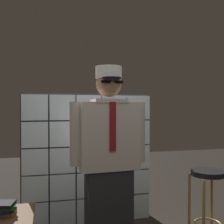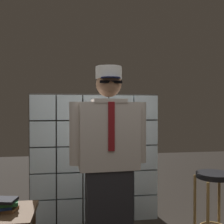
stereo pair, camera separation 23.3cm
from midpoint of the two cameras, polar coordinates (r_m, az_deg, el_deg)
The scene contains 5 objects.
glass_block_wall at distance 3.33m, azimuth -1.53°, elevation -9.93°, with size 1.60×0.10×1.60m.
standing_person at distance 2.44m, azimuth 2.08°, elevation -10.46°, with size 0.71×0.31×1.77m.
bar_stool at distance 2.92m, azimuth 23.24°, elevation -15.67°, with size 0.34×0.34×0.77m.
side_table at distance 2.60m, azimuth -19.68°, elevation -20.91°, with size 0.52×0.52×0.51m.
book_stack at distance 2.56m, azimuth -19.94°, elevation -18.18°, with size 0.27×0.22×0.11m.
Camera 2 is at (-0.28, -1.96, 1.40)m, focal length 42.67 mm.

